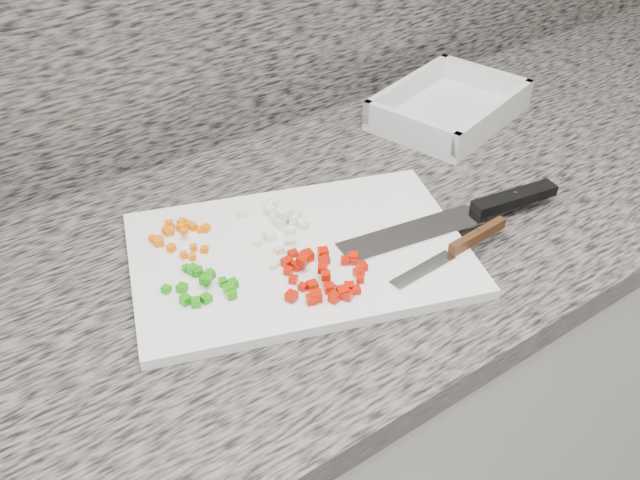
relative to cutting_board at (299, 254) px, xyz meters
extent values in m
cube|color=beige|center=(-0.01, 0.04, -0.48)|extent=(3.92, 0.62, 0.86)
cube|color=#656059|center=(-0.01, 0.04, -0.03)|extent=(3.96, 0.64, 0.04)
cube|color=white|center=(0.00, 0.00, 0.00)|extent=(0.52, 0.43, 0.01)
cube|color=#FF6E05|center=(-0.09, 0.12, 0.01)|extent=(0.01, 0.01, 0.01)
cube|color=#FF6E05|center=(-0.12, 0.08, 0.01)|extent=(0.01, 0.01, 0.01)
cube|color=#FF6E05|center=(-0.14, 0.10, 0.01)|extent=(0.01, 0.01, 0.01)
cube|color=#FF6E05|center=(-0.11, 0.11, 0.02)|extent=(0.01, 0.01, 0.01)
cube|color=#FF6E05|center=(-0.12, 0.15, 0.01)|extent=(0.01, 0.01, 0.01)
cube|color=#FF6E05|center=(-0.10, 0.14, 0.01)|extent=(0.01, 0.01, 0.01)
cube|color=#FF6E05|center=(-0.10, 0.07, 0.01)|extent=(0.01, 0.01, 0.01)
cube|color=#FF6E05|center=(-0.15, 0.13, 0.01)|extent=(0.01, 0.01, 0.01)
cube|color=#FF6E05|center=(-0.08, 0.11, 0.01)|extent=(0.01, 0.01, 0.01)
cube|color=#FF6E05|center=(-0.09, 0.11, 0.01)|extent=(0.01, 0.01, 0.01)
cube|color=#FF6E05|center=(-0.13, 0.14, 0.01)|extent=(0.01, 0.01, 0.01)
cube|color=#FF6E05|center=(-0.12, 0.14, 0.01)|extent=(0.01, 0.01, 0.01)
cube|color=#FF6E05|center=(-0.15, 0.12, 0.01)|extent=(0.01, 0.01, 0.01)
cube|color=#FF6E05|center=(-0.13, 0.06, 0.01)|extent=(0.01, 0.01, 0.01)
cube|color=#FF6E05|center=(-0.12, 0.13, 0.01)|extent=(0.01, 0.01, 0.01)
cube|color=#FF6E05|center=(-0.15, 0.12, 0.01)|extent=(0.02, 0.02, 0.01)
cube|color=#FF6E05|center=(-0.13, 0.07, 0.01)|extent=(0.01, 0.01, 0.01)
cube|color=#FF6E05|center=(-0.10, 0.13, 0.01)|extent=(0.01, 0.01, 0.01)
cube|color=#FF6E05|center=(-0.11, 0.13, 0.01)|extent=(0.01, 0.01, 0.01)
cube|color=#FF6E05|center=(-0.13, 0.13, 0.01)|extent=(0.01, 0.01, 0.01)
cube|color=white|center=(0.04, 0.06, 0.01)|extent=(0.01, 0.01, 0.01)
cube|color=white|center=(-0.02, 0.04, 0.01)|extent=(0.01, 0.01, 0.01)
cube|color=white|center=(0.02, 0.06, 0.02)|extent=(0.01, 0.01, 0.01)
cube|color=white|center=(0.03, 0.08, 0.01)|extent=(0.02, 0.02, 0.01)
cube|color=white|center=(0.03, 0.11, 0.01)|extent=(0.01, 0.01, 0.01)
cube|color=white|center=(0.01, 0.03, 0.01)|extent=(0.02, 0.02, 0.01)
cube|color=white|center=(0.00, 0.02, 0.01)|extent=(0.02, 0.02, 0.01)
cube|color=white|center=(0.01, 0.06, 0.02)|extent=(0.01, 0.01, 0.01)
cube|color=white|center=(0.01, 0.07, 0.01)|extent=(0.02, 0.02, 0.01)
cube|color=white|center=(0.02, 0.06, 0.02)|extent=(0.02, 0.02, 0.01)
cube|color=white|center=(0.01, 0.09, 0.01)|extent=(0.01, 0.01, 0.01)
cube|color=white|center=(0.02, 0.11, 0.01)|extent=(0.01, 0.01, 0.01)
cube|color=white|center=(0.03, 0.08, 0.01)|extent=(0.01, 0.01, 0.01)
cube|color=white|center=(0.01, 0.06, 0.01)|extent=(0.01, 0.01, 0.01)
cube|color=white|center=(-0.02, 0.04, 0.01)|extent=(0.02, 0.02, 0.01)
cube|color=white|center=(0.03, 0.04, 0.01)|extent=(0.02, 0.02, 0.01)
cube|color=white|center=(-0.04, 0.04, 0.01)|extent=(0.01, 0.01, 0.01)
cube|color=white|center=(0.03, 0.06, 0.01)|extent=(0.02, 0.02, 0.01)
cube|color=white|center=(0.02, 0.11, 0.01)|extent=(0.01, 0.01, 0.01)
cube|color=white|center=(-0.02, 0.11, 0.01)|extent=(0.01, 0.01, 0.01)
cube|color=#21970D|center=(-0.12, -0.03, 0.01)|extent=(0.01, 0.01, 0.01)
cube|color=#21970D|center=(-0.14, 0.00, 0.02)|extent=(0.02, 0.02, 0.01)
cube|color=#21970D|center=(-0.13, 0.03, 0.01)|extent=(0.02, 0.02, 0.01)
cube|color=#21970D|center=(-0.14, 0.05, 0.01)|extent=(0.01, 0.01, 0.01)
cube|color=#21970D|center=(-0.17, -0.01, 0.01)|extent=(0.01, 0.01, 0.01)
cube|color=#21970D|center=(-0.11, -0.01, 0.01)|extent=(0.01, 0.01, 0.01)
cube|color=#21970D|center=(-0.12, -0.02, 0.01)|extent=(0.01, 0.01, 0.01)
cube|color=#21970D|center=(-0.12, 0.02, 0.01)|extent=(0.01, 0.01, 0.01)
cube|color=#21970D|center=(-0.14, 0.04, 0.01)|extent=(0.02, 0.02, 0.01)
cube|color=#21970D|center=(-0.16, -0.02, 0.01)|extent=(0.01, 0.01, 0.01)
cube|color=#21970D|center=(-0.16, 0.02, 0.01)|extent=(0.02, 0.02, 0.01)
cube|color=#21970D|center=(-0.18, 0.03, 0.01)|extent=(0.01, 0.01, 0.01)
cube|color=#21970D|center=(-0.13, 0.01, 0.02)|extent=(0.01, 0.01, 0.01)
cube|color=#21970D|center=(-0.13, 0.01, 0.01)|extent=(0.01, 0.01, 0.01)
cube|color=#21970D|center=(-0.15, -0.02, 0.01)|extent=(0.01, 0.01, 0.01)
cube|color=#21970D|center=(-0.12, 0.00, 0.01)|extent=(0.01, 0.01, 0.01)
cube|color=#21970D|center=(-0.12, 0.02, 0.01)|extent=(0.01, 0.01, 0.01)
cube|color=red|center=(-0.03, -0.02, 0.01)|extent=(0.01, 0.01, 0.01)
cube|color=red|center=(-0.06, -0.08, 0.01)|extent=(0.02, 0.02, 0.01)
cube|color=red|center=(-0.02, -0.03, 0.01)|extent=(0.01, 0.01, 0.01)
cube|color=red|center=(0.01, -0.11, 0.01)|extent=(0.01, 0.01, 0.01)
cube|color=red|center=(-0.03, -0.08, 0.01)|extent=(0.01, 0.01, 0.01)
cube|color=red|center=(-0.01, -0.11, 0.01)|extent=(0.02, 0.02, 0.01)
cube|color=red|center=(-0.03, -0.02, 0.01)|extent=(0.01, 0.01, 0.01)
cube|color=red|center=(-0.04, -0.07, 0.01)|extent=(0.01, 0.01, 0.01)
cube|color=red|center=(-0.01, -0.11, 0.01)|extent=(0.02, 0.02, 0.01)
cube|color=red|center=(-0.01, -0.08, 0.02)|extent=(0.02, 0.02, 0.01)
cube|color=red|center=(-0.02, -0.01, 0.01)|extent=(0.01, 0.01, 0.01)
cube|color=red|center=(-0.02, -0.11, 0.01)|extent=(0.01, 0.01, 0.01)
cube|color=red|center=(0.00, -0.02, 0.01)|extent=(0.02, 0.02, 0.01)
cube|color=red|center=(0.04, -0.07, 0.01)|extent=(0.01, 0.01, 0.01)
cube|color=red|center=(0.04, -0.06, 0.01)|extent=(0.02, 0.02, 0.01)
cube|color=red|center=(-0.04, -0.09, 0.01)|extent=(0.02, 0.02, 0.01)
cube|color=red|center=(0.03, -0.09, 0.01)|extent=(0.01, 0.01, 0.01)
cube|color=red|center=(0.01, -0.10, 0.01)|extent=(0.02, 0.02, 0.01)
cube|color=red|center=(0.01, -0.04, 0.01)|extent=(0.01, 0.01, 0.01)
cube|color=red|center=(0.03, -0.06, 0.01)|extent=(0.02, 0.02, 0.01)
cube|color=red|center=(-0.02, -0.09, 0.01)|extent=(0.02, 0.02, 0.01)
cube|color=red|center=(-0.04, -0.05, 0.01)|extent=(0.01, 0.01, 0.01)
cube|color=red|center=(-0.02, -0.04, 0.02)|extent=(0.02, 0.02, 0.01)
cube|color=red|center=(-0.05, -0.10, 0.01)|extent=(0.02, 0.02, 0.01)
cube|color=red|center=(-0.02, -0.09, 0.01)|extent=(0.02, 0.02, 0.01)
cube|color=red|center=(-0.04, -0.03, 0.01)|extent=(0.01, 0.01, 0.01)
cube|color=red|center=(0.02, -0.03, 0.01)|extent=(0.02, 0.02, 0.01)
cube|color=red|center=(0.04, -0.08, 0.01)|extent=(0.01, 0.01, 0.01)
cube|color=red|center=(0.03, -0.10, 0.01)|extent=(0.01, 0.01, 0.01)
cube|color=red|center=(-0.01, -0.07, 0.02)|extent=(0.02, 0.02, 0.01)
cube|color=beige|center=(-0.01, 0.00, 0.01)|extent=(0.01, 0.01, 0.01)
cube|color=beige|center=(-0.03, -0.01, 0.01)|extent=(0.01, 0.01, 0.01)
cube|color=beige|center=(-0.03, -0.01, 0.01)|extent=(0.01, 0.01, 0.01)
cube|color=beige|center=(-0.02, 0.01, 0.01)|extent=(0.01, 0.01, 0.01)
cube|color=beige|center=(-0.03, -0.01, 0.01)|extent=(0.01, 0.01, 0.01)
cube|color=beige|center=(-0.05, -0.01, 0.01)|extent=(0.01, 0.01, 0.01)
cube|color=beige|center=(-0.03, 0.01, 0.01)|extent=(0.01, 0.01, 0.01)
cube|color=beige|center=(-0.04, -0.01, 0.01)|extent=(0.01, 0.01, 0.01)
cube|color=beige|center=(-0.03, -0.02, 0.01)|extent=(0.01, 0.01, 0.01)
cube|color=beige|center=(-0.01, 0.00, 0.01)|extent=(0.01, 0.01, 0.01)
cube|color=beige|center=(-0.02, 0.00, 0.01)|extent=(0.01, 0.01, 0.01)
cube|color=beige|center=(-0.02, -0.02, 0.01)|extent=(0.01, 0.01, 0.01)
cube|color=beige|center=(-0.02, 0.01, 0.01)|extent=(0.01, 0.01, 0.01)
cube|color=silver|center=(0.14, -0.06, 0.01)|extent=(0.22, 0.08, 0.00)
cube|color=black|center=(0.32, -0.09, 0.02)|extent=(0.14, 0.05, 0.02)
cylinder|color=silver|center=(0.32, -0.09, 0.02)|extent=(0.01, 0.01, 0.00)
cube|color=silver|center=(0.11, -0.13, 0.01)|extent=(0.10, 0.03, 0.00)
cube|color=#492912|center=(0.21, -0.12, 0.02)|extent=(0.10, 0.02, 0.02)
cylinder|color=silver|center=(0.21, -0.12, 0.02)|extent=(0.01, 0.01, 0.00)
cube|color=silver|center=(0.44, 0.18, 0.00)|extent=(0.30, 0.25, 0.01)
cube|color=silver|center=(0.42, 0.26, 0.03)|extent=(0.26, 0.08, 0.04)
cube|color=silver|center=(0.46, 0.09, 0.03)|extent=(0.26, 0.08, 0.04)
cube|color=silver|center=(0.56, 0.21, 0.03)|extent=(0.06, 0.19, 0.04)
cube|color=silver|center=(0.32, 0.14, 0.03)|extent=(0.06, 0.19, 0.04)
camera|label=1|loc=(-0.41, -0.62, 0.60)|focal=40.00mm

